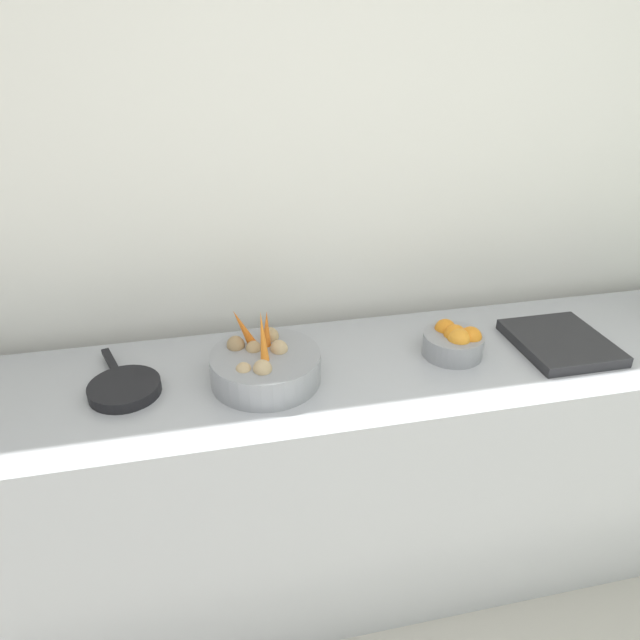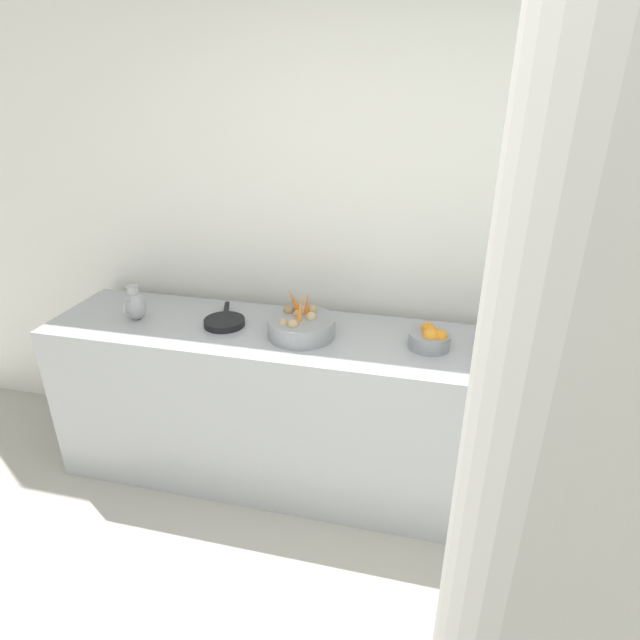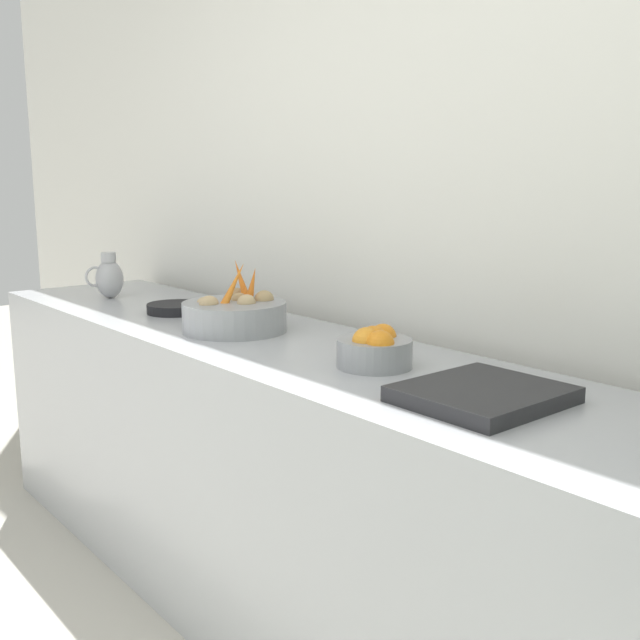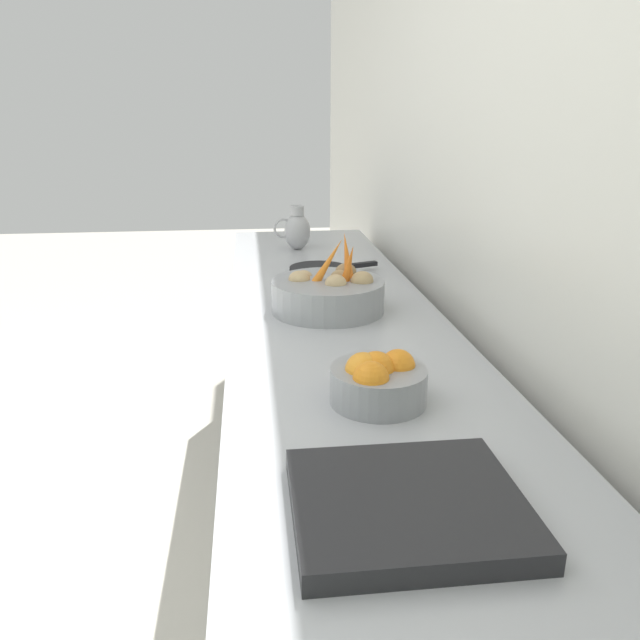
# 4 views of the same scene
# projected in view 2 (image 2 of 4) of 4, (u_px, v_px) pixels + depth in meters

# --- Properties ---
(tile_wall_left) EXTENTS (0.10, 7.59, 3.00)m
(tile_wall_left) POSITION_uv_depth(u_px,v_px,m) (484.00, 211.00, 2.61)
(tile_wall_left) COLOR white
(tile_wall_left) RESTS_ON ground_plane
(prep_counter) EXTENTS (0.63, 3.38, 0.92)m
(prep_counter) POSITION_uv_depth(u_px,v_px,m) (364.00, 418.00, 2.78)
(prep_counter) COLOR #ADAFB5
(prep_counter) RESTS_ON ground_plane
(vegetable_colander) EXTENTS (0.34, 0.34, 0.23)m
(vegetable_colander) POSITION_uv_depth(u_px,v_px,m) (301.00, 325.00, 2.62)
(vegetable_colander) COLOR gray
(vegetable_colander) RESTS_ON prep_counter
(orange_bowl) EXTENTS (0.20, 0.20, 0.11)m
(orange_bowl) POSITION_uv_depth(u_px,v_px,m) (430.00, 338.00, 2.50)
(orange_bowl) COLOR gray
(orange_bowl) RESTS_ON prep_counter
(metal_pitcher_tall) EXTENTS (0.21, 0.15, 0.25)m
(metal_pitcher_tall) POSITION_uv_depth(u_px,v_px,m) (638.00, 345.00, 2.29)
(metal_pitcher_tall) COLOR #A3A3A8
(metal_pitcher_tall) RESTS_ON prep_counter
(metal_pitcher_short) EXTENTS (0.16, 0.11, 0.19)m
(metal_pitcher_short) POSITION_uv_depth(u_px,v_px,m) (135.00, 305.00, 2.78)
(metal_pitcher_short) COLOR #A3A3A8
(metal_pitcher_short) RESTS_ON prep_counter
(counter_sink_basin) EXTENTS (0.34, 0.30, 0.04)m
(counter_sink_basin) POSITION_uv_depth(u_px,v_px,m) (513.00, 356.00, 2.40)
(counter_sink_basin) COLOR #232326
(counter_sink_basin) RESTS_ON prep_counter
(skillet_on_counter) EXTENTS (0.34, 0.21, 0.03)m
(skillet_on_counter) POSITION_uv_depth(u_px,v_px,m) (224.00, 322.00, 2.74)
(skillet_on_counter) COLOR black
(skillet_on_counter) RESTS_ON prep_counter
(support_column) EXTENTS (0.32, 0.32, 3.00)m
(support_column) POSITION_uv_depth(u_px,v_px,m) (563.00, 539.00, 0.75)
(support_column) COLOR #9E9B93
(support_column) RESTS_ON ground_plane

